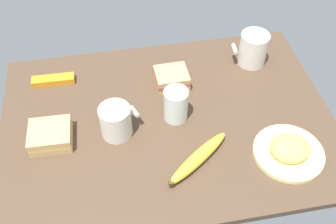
% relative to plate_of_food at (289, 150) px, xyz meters
% --- Properties ---
extents(tabletop, '(0.90, 0.64, 0.02)m').
position_rel_plate_of_food_xyz_m(tabletop, '(0.28, -0.17, -0.03)').
color(tabletop, '#4C3828').
rests_on(tabletop, ground).
extents(plate_of_food, '(0.18, 0.18, 0.05)m').
position_rel_plate_of_food_xyz_m(plate_of_food, '(0.00, 0.00, 0.00)').
color(plate_of_food, '#EAE58C').
rests_on(plate_of_food, tabletop).
extents(coffee_mug_black, '(0.11, 0.09, 0.10)m').
position_rel_plate_of_food_xyz_m(coffee_mug_black, '(-0.02, -0.36, 0.04)').
color(coffee_mug_black, silver).
rests_on(coffee_mug_black, tabletop).
extents(coffee_mug_milky, '(0.10, 0.08, 0.09)m').
position_rel_plate_of_food_xyz_m(coffee_mug_milky, '(0.42, -0.15, 0.03)').
color(coffee_mug_milky, silver).
rests_on(coffee_mug_milky, tabletop).
extents(sandwich_main, '(0.10, 0.09, 0.04)m').
position_rel_plate_of_food_xyz_m(sandwich_main, '(0.24, -0.31, 0.01)').
color(sandwich_main, tan).
rests_on(sandwich_main, tabletop).
extents(sandwich_side, '(0.11, 0.10, 0.04)m').
position_rel_plate_of_food_xyz_m(sandwich_side, '(0.59, -0.15, 0.01)').
color(sandwich_side, tan).
rests_on(sandwich_side, tabletop).
extents(glass_of_milk, '(0.07, 0.07, 0.10)m').
position_rel_plate_of_food_xyz_m(glass_of_milk, '(0.26, -0.17, 0.03)').
color(glass_of_milk, silver).
rests_on(glass_of_milk, tabletop).
extents(banana, '(0.19, 0.15, 0.03)m').
position_rel_plate_of_food_xyz_m(banana, '(0.23, -0.02, 0.00)').
color(banana, yellow).
rests_on(banana, tabletop).
extents(snack_bar, '(0.12, 0.04, 0.02)m').
position_rel_plate_of_food_xyz_m(snack_bar, '(0.59, -0.37, -0.01)').
color(snack_bar, orange).
rests_on(snack_bar, tabletop).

